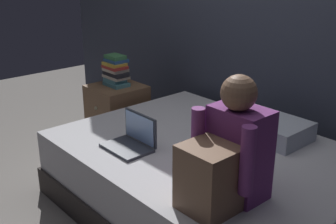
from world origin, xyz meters
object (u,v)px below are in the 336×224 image
object	(u,v)px
nightstand	(118,116)
bed	(206,180)
laptop	(132,140)
pillow	(267,127)
book_stack	(116,71)
person_sitting	(227,156)

from	to	relation	value
nightstand	bed	bearing A→B (deg)	-8.06
laptop	pillow	xyz separation A→B (m)	(0.46, 0.82, 0.01)
laptop	nightstand	bearing A→B (deg)	150.45
pillow	book_stack	distance (m)	1.48
person_sitting	pillow	distance (m)	0.93
bed	laptop	bearing A→B (deg)	-130.67
bed	laptop	world-z (taller)	laptop
laptop	book_stack	size ratio (longest dim) A/B	1.17
bed	laptop	size ratio (longest dim) A/B	6.25
nightstand	book_stack	distance (m)	0.42
laptop	person_sitting	bearing A→B (deg)	-1.26
bed	person_sitting	bearing A→B (deg)	-37.77
nightstand	pillow	size ratio (longest dim) A/B	1.02
person_sitting	book_stack	distance (m)	1.91
nightstand	pillow	distance (m)	1.49
person_sitting	nightstand	bearing A→B (deg)	162.34
laptop	book_stack	xyz separation A→B (m)	(-0.99, 0.56, 0.16)
nightstand	book_stack	world-z (taller)	book_stack
nightstand	book_stack	xyz separation A→B (m)	(-0.01, 0.01, 0.42)
person_sitting	pillow	size ratio (longest dim) A/B	1.17
laptop	pillow	world-z (taller)	laptop
person_sitting	book_stack	size ratio (longest dim) A/B	2.39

